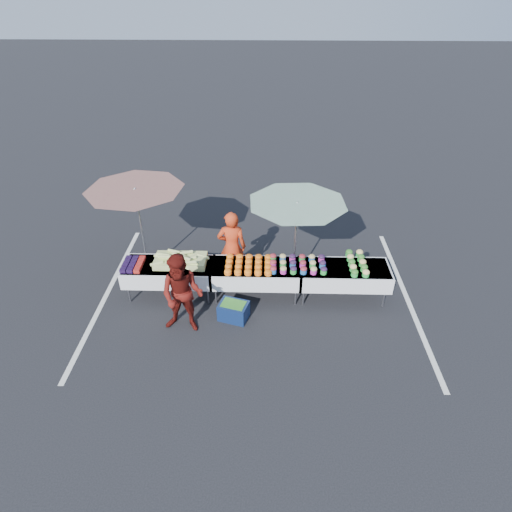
{
  "coord_description": "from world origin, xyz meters",
  "views": [
    {
      "loc": [
        0.2,
        -7.12,
        5.77
      ],
      "look_at": [
        0.0,
        0.0,
        1.0
      ],
      "focal_mm": 30.0,
      "sensor_mm": 36.0,
      "label": 1
    }
  ],
  "objects_px": {
    "umbrella_left": "(136,197)",
    "vendor": "(232,247)",
    "customer": "(182,294)",
    "table_left": "(169,271)",
    "storage_bin": "(234,311)",
    "table_right": "(344,274)",
    "umbrella_right": "(297,210)",
    "table_center": "(256,273)"
  },
  "relations": [
    {
      "from": "table_center",
      "to": "storage_bin",
      "type": "height_order",
      "value": "table_center"
    },
    {
      "from": "table_left",
      "to": "umbrella_left",
      "type": "distance_m",
      "value": 1.69
    },
    {
      "from": "umbrella_left",
      "to": "umbrella_right",
      "type": "xyz_separation_m",
      "value": [
        3.3,
        -0.4,
        -0.06
      ]
    },
    {
      "from": "table_right",
      "to": "umbrella_left",
      "type": "height_order",
      "value": "umbrella_left"
    },
    {
      "from": "umbrella_right",
      "to": "storage_bin",
      "type": "bearing_deg",
      "value": -137.08
    },
    {
      "from": "umbrella_right",
      "to": "storage_bin",
      "type": "xyz_separation_m",
      "value": [
        -1.22,
        -1.14,
        -1.65
      ]
    },
    {
      "from": "table_left",
      "to": "customer",
      "type": "xyz_separation_m",
      "value": [
        0.48,
        -1.05,
        0.25
      ]
    },
    {
      "from": "storage_bin",
      "to": "table_center",
      "type": "bearing_deg",
      "value": 76.88
    },
    {
      "from": "table_left",
      "to": "table_center",
      "type": "xyz_separation_m",
      "value": [
        1.8,
        0.0,
        0.0
      ]
    },
    {
      "from": "vendor",
      "to": "umbrella_right",
      "type": "relative_size",
      "value": 0.67
    },
    {
      "from": "umbrella_left",
      "to": "table_center",
      "type": "bearing_deg",
      "value": -17.74
    },
    {
      "from": "table_center",
      "to": "vendor",
      "type": "height_order",
      "value": "vendor"
    },
    {
      "from": "vendor",
      "to": "customer",
      "type": "xyz_separation_m",
      "value": [
        -0.79,
        -1.6,
        -0.01
      ]
    },
    {
      "from": "umbrella_left",
      "to": "customer",
      "type": "bearing_deg",
      "value": -57.59
    },
    {
      "from": "vendor",
      "to": "umbrella_left",
      "type": "relative_size",
      "value": 0.67
    },
    {
      "from": "table_left",
      "to": "vendor",
      "type": "distance_m",
      "value": 1.41
    },
    {
      "from": "table_left",
      "to": "customer",
      "type": "height_order",
      "value": "customer"
    },
    {
      "from": "vendor",
      "to": "customer",
      "type": "bearing_deg",
      "value": 62.65
    },
    {
      "from": "table_left",
      "to": "table_right",
      "type": "distance_m",
      "value": 3.6
    },
    {
      "from": "storage_bin",
      "to": "umbrella_right",
      "type": "bearing_deg",
      "value": 59.6
    },
    {
      "from": "table_right",
      "to": "vendor",
      "type": "distance_m",
      "value": 2.41
    },
    {
      "from": "customer",
      "to": "storage_bin",
      "type": "height_order",
      "value": "customer"
    },
    {
      "from": "table_center",
      "to": "umbrella_right",
      "type": "distance_m",
      "value": 1.54
    },
    {
      "from": "table_left",
      "to": "storage_bin",
      "type": "height_order",
      "value": "table_left"
    },
    {
      "from": "table_left",
      "to": "storage_bin",
      "type": "bearing_deg",
      "value": -28.08
    },
    {
      "from": "table_right",
      "to": "umbrella_left",
      "type": "distance_m",
      "value": 4.57
    },
    {
      "from": "umbrella_right",
      "to": "storage_bin",
      "type": "distance_m",
      "value": 2.35
    },
    {
      "from": "table_center",
      "to": "storage_bin",
      "type": "relative_size",
      "value": 2.87
    },
    {
      "from": "umbrella_right",
      "to": "vendor",
      "type": "bearing_deg",
      "value": 173.57
    },
    {
      "from": "umbrella_left",
      "to": "vendor",
      "type": "bearing_deg",
      "value": -7.24
    },
    {
      "from": "table_left",
      "to": "umbrella_left",
      "type": "height_order",
      "value": "umbrella_left"
    },
    {
      "from": "table_right",
      "to": "vendor",
      "type": "xyz_separation_m",
      "value": [
        -2.33,
        0.55,
        0.26
      ]
    },
    {
      "from": "table_center",
      "to": "vendor",
      "type": "xyz_separation_m",
      "value": [
        -0.53,
        0.55,
        0.26
      ]
    },
    {
      "from": "table_right",
      "to": "umbrella_right",
      "type": "bearing_deg",
      "value": 158.2
    },
    {
      "from": "table_right",
      "to": "customer",
      "type": "height_order",
      "value": "customer"
    },
    {
      "from": "table_left",
      "to": "vendor",
      "type": "relative_size",
      "value": 1.1
    },
    {
      "from": "table_left",
      "to": "table_center",
      "type": "bearing_deg",
      "value": 0.0
    },
    {
      "from": "table_center",
      "to": "vendor",
      "type": "bearing_deg",
      "value": 133.98
    },
    {
      "from": "vendor",
      "to": "umbrella_left",
      "type": "distance_m",
      "value": 2.25
    },
    {
      "from": "table_right",
      "to": "storage_bin",
      "type": "xyz_separation_m",
      "value": [
        -2.22,
        -0.74,
        -0.4
      ]
    },
    {
      "from": "table_left",
      "to": "storage_bin",
      "type": "relative_size",
      "value": 2.87
    },
    {
      "from": "customer",
      "to": "umbrella_left",
      "type": "distance_m",
      "value": 2.44
    }
  ]
}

